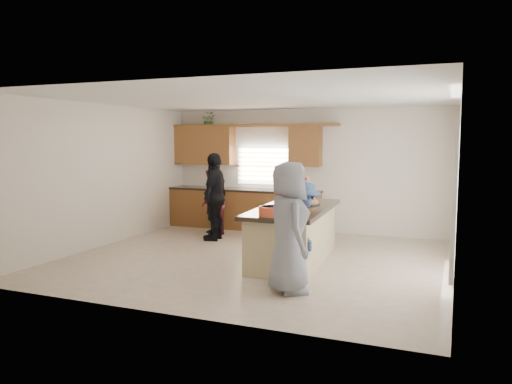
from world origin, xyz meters
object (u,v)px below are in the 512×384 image
at_px(woman_left_back, 212,198).
at_px(woman_right_back, 303,228).
at_px(salad_bowl, 273,210).
at_px(woman_left_front, 215,197).
at_px(woman_left_mid, 212,203).
at_px(island, 294,235).
at_px(woman_right_front, 289,227).

relative_size(woman_left_back, woman_right_back, 1.06).
distance_m(salad_bowl, woman_left_back, 3.99).
distance_m(woman_left_front, woman_right_back, 3.13).
xyz_separation_m(salad_bowl, woman_right_back, (0.37, 0.36, -0.30)).
distance_m(salad_bowl, woman_left_mid, 3.47).
xyz_separation_m(woman_left_mid, woman_right_back, (2.71, -2.19, -0.01)).
height_order(island, salad_bowl, salad_bowl).
relative_size(island, salad_bowl, 6.42).
bearing_deg(woman_right_front, salad_bowl, 2.42).
relative_size(island, woman_left_front, 1.51).
height_order(woman_left_mid, woman_right_front, woman_right_front).
distance_m(woman_left_back, woman_left_front, 0.92).
bearing_deg(salad_bowl, woman_left_mid, 132.44).
distance_m(island, woman_right_front, 1.84).
bearing_deg(woman_right_back, woman_right_front, 159.19).
distance_m(island, salad_bowl, 1.24).
height_order(woman_left_front, woman_right_front, woman_left_front).
bearing_deg(island, woman_right_front, -78.18).
xyz_separation_m(woman_left_back, woman_right_back, (2.95, -2.67, -0.04)).
height_order(woman_left_mid, woman_right_back, woman_left_mid).
relative_size(salad_bowl, woman_left_back, 0.28).
bearing_deg(woman_right_front, island, -18.87).
xyz_separation_m(woman_left_front, woman_right_front, (2.57, -2.88, -0.01)).
distance_m(woman_left_front, woman_right_front, 3.86).
height_order(woman_left_front, woman_right_back, woman_left_front).
bearing_deg(woman_left_back, woman_left_front, 22.25).
xyz_separation_m(island, salad_bowl, (0.01, -1.10, 0.58)).
bearing_deg(woman_left_mid, island, 50.80).
height_order(island, woman_left_back, woman_left_back).
xyz_separation_m(island, woman_right_front, (0.47, -1.72, 0.45)).
bearing_deg(woman_right_back, woman_left_front, 26.58).
xyz_separation_m(woman_left_back, woman_right_front, (3.04, -3.65, 0.13)).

